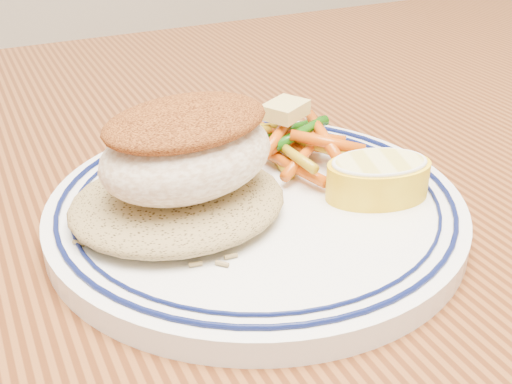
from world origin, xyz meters
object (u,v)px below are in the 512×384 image
(rice_pilaf, at_px, (178,197))
(vegetable_pile, at_px, (284,143))
(fish_fillet, at_px, (187,147))
(lemon_wedge, at_px, (378,177))
(dining_table, at_px, (214,360))
(plate, at_px, (256,207))

(rice_pilaf, bearing_deg, vegetable_pile, 22.14)
(fish_fillet, height_order, lemon_wedge, fish_fillet)
(fish_fillet, bearing_deg, rice_pilaf, 157.16)
(dining_table, relative_size, lemon_wedge, 21.18)
(plate, relative_size, lemon_wedge, 3.51)
(dining_table, xyz_separation_m, plate, (0.03, 0.00, 0.11))
(plate, relative_size, vegetable_pile, 2.39)
(fish_fillet, bearing_deg, lemon_wedge, -14.85)
(rice_pilaf, relative_size, vegetable_pile, 1.19)
(plate, xyz_separation_m, fish_fillet, (-0.04, 0.00, 0.05))
(rice_pilaf, bearing_deg, lemon_wedge, -15.32)
(plate, bearing_deg, vegetable_pile, 44.63)
(vegetable_pile, bearing_deg, dining_table, -149.41)
(lemon_wedge, bearing_deg, dining_table, 166.32)
(dining_table, height_order, rice_pilaf, rice_pilaf)
(vegetable_pile, height_order, lemon_wedge, vegetable_pile)
(fish_fillet, relative_size, lemon_wedge, 1.60)
(fish_fillet, distance_m, lemon_wedge, 0.12)
(dining_table, relative_size, rice_pilaf, 12.14)
(lemon_wedge, bearing_deg, rice_pilaf, 164.68)
(fish_fillet, xyz_separation_m, lemon_wedge, (0.11, -0.03, -0.03))
(dining_table, bearing_deg, lemon_wedge, -13.68)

